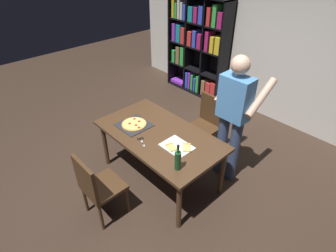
# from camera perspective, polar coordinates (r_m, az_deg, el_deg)

# --- Properties ---
(ground_plane) EXTENTS (12.00, 12.00, 0.00)m
(ground_plane) POSITION_cam_1_polar(r_m,az_deg,el_deg) (3.94, -1.62, -10.50)
(ground_plane) COLOR #38281E
(back_wall) EXTENTS (6.40, 0.10, 2.80)m
(back_wall) POSITION_cam_1_polar(r_m,az_deg,el_deg) (5.09, 21.50, 16.45)
(back_wall) COLOR silver
(back_wall) RESTS_ON ground_plane
(dining_table) EXTENTS (1.66, 0.93, 0.75)m
(dining_table) POSITION_cam_1_polar(r_m,az_deg,el_deg) (3.49, -1.80, -2.62)
(dining_table) COLOR #4C331E
(dining_table) RESTS_ON ground_plane
(chair_near_camera) EXTENTS (0.42, 0.42, 0.90)m
(chair_near_camera) POSITION_cam_1_polar(r_m,az_deg,el_deg) (3.22, -14.77, -11.87)
(chair_near_camera) COLOR #472D19
(chair_near_camera) RESTS_ON ground_plane
(chair_far_side) EXTENTS (0.42, 0.42, 0.90)m
(chair_far_side) POSITION_cam_1_polar(r_m,az_deg,el_deg) (4.16, 8.07, 0.98)
(chair_far_side) COLOR #472D19
(chair_far_side) RESTS_ON ground_plane
(bookshelf) EXTENTS (1.40, 0.35, 1.95)m
(bookshelf) POSITION_cam_1_polar(r_m,az_deg,el_deg) (5.81, 6.26, 16.24)
(bookshelf) COLOR black
(bookshelf) RESTS_ON ground_plane
(person_serving_pizza) EXTENTS (0.55, 0.54, 1.75)m
(person_serving_pizza) POSITION_cam_1_polar(r_m,az_deg,el_deg) (3.47, 13.53, 2.51)
(person_serving_pizza) COLOR #38476B
(person_serving_pizza) RESTS_ON ground_plane
(pepperoni_pizza_on_tray) EXTENTS (0.39, 0.39, 0.04)m
(pepperoni_pizza_on_tray) POSITION_cam_1_polar(r_m,az_deg,el_deg) (3.62, -7.08, 0.33)
(pepperoni_pizza_on_tray) COLOR #2D2D33
(pepperoni_pizza_on_tray) RESTS_ON dining_table
(pizza_slices_on_towel) EXTENTS (0.37, 0.28, 0.03)m
(pizza_slices_on_towel) POSITION_cam_1_polar(r_m,az_deg,el_deg) (3.23, 2.03, -4.32)
(pizza_slices_on_towel) COLOR white
(pizza_slices_on_towel) RESTS_ON dining_table
(wine_bottle) EXTENTS (0.07, 0.07, 0.32)m
(wine_bottle) POSITION_cam_1_polar(r_m,az_deg,el_deg) (2.88, 2.07, -7.12)
(wine_bottle) COLOR #194723
(wine_bottle) RESTS_ON dining_table
(kitchen_scissors) EXTENTS (0.20, 0.12, 0.01)m
(kitchen_scissors) POSITION_cam_1_polar(r_m,az_deg,el_deg) (3.34, -5.60, -2.99)
(kitchen_scissors) COLOR silver
(kitchen_scissors) RESTS_ON dining_table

